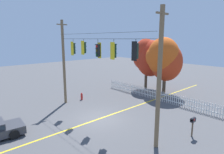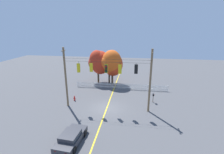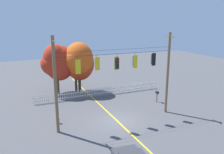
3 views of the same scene
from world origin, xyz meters
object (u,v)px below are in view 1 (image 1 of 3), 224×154
Objects in this scene: traffic_signal_northbound_secondary at (73,48)px; roadside_mailbox at (193,121)px; autumn_oak_far_east at (165,60)px; autumn_maple_near_fence at (148,57)px; traffic_signal_westbound_side at (98,50)px; autumn_maple_mid at (162,59)px; traffic_signal_eastbound_side at (135,51)px; fire_hydrant at (82,96)px; traffic_signal_southbound_primary at (84,48)px; traffic_signal_northbound_primary at (114,51)px.

traffic_signal_northbound_secondary reaches higher than roadside_mailbox.
autumn_oak_far_east is (2.99, 10.66, -1.64)m from traffic_signal_northbound_secondary.
autumn_oak_far_east is (2.81, -0.35, -0.15)m from autumn_maple_near_fence.
roadside_mailbox is (10.28, 2.91, -4.59)m from traffic_signal_northbound_secondary.
traffic_signal_westbound_side is at bearing -156.29° from roadside_mailbox.
traffic_signal_northbound_secondary is 0.23× the size of autumn_maple_near_fence.
traffic_signal_westbound_side is 10.38m from autumn_maple_mid.
traffic_signal_eastbound_side is (7.54, 0.00, 0.11)m from traffic_signal_northbound_secondary.
autumn_maple_near_fence is 1.00× the size of autumn_oak_far_east.
traffic_signal_westbound_side is (3.68, 0.02, -0.01)m from traffic_signal_northbound_secondary.
fire_hydrant is (-1.66, 1.80, -5.33)m from traffic_signal_northbound_secondary.
autumn_maple_mid is 10.33m from fire_hydrant.
autumn_oak_far_east reaches higher than traffic_signal_northbound_secondary.
traffic_signal_southbound_primary is 5.81m from traffic_signal_eastbound_side.
traffic_signal_eastbound_side reaches higher than roadside_mailbox.
autumn_maple_near_fence is at bearing 98.00° from traffic_signal_southbound_primary.
autumn_oak_far_east is at bearing 74.35° from traffic_signal_northbound_secondary.
fire_hydrant is at bearing -101.28° from autumn_maple_near_fence.
traffic_signal_northbound_secondary is 1.95× the size of fire_hydrant.
traffic_signal_westbound_side is at bearing 179.38° from traffic_signal_northbound_primary.
traffic_signal_southbound_primary is 10.19m from roadside_mailbox.
traffic_signal_westbound_side is 0.23× the size of autumn_oak_far_east.
traffic_signal_northbound_secondary is 3.68m from traffic_signal_westbound_side.
fire_hydrant is 12.01m from roadside_mailbox.
traffic_signal_northbound_secondary is at bearing -179.98° from traffic_signal_southbound_primary.
autumn_maple_near_fence is 8.61× the size of fire_hydrant.
traffic_signal_northbound_primary is at bearing 180.00° from traffic_signal_eastbound_side.
traffic_signal_westbound_side is at bearing -85.14° from autumn_maple_mid.
autumn_maple_near_fence is (-1.55, 11.01, -1.62)m from traffic_signal_southbound_primary.
traffic_signal_westbound_side and traffic_signal_eastbound_side have the same top height.
traffic_signal_northbound_secondary is 11.19m from autumn_oak_far_east.
traffic_signal_northbound_secondary is 0.22× the size of autumn_maple_mid.
autumn_maple_near_fence is 2.83m from autumn_oak_far_east.
autumn_maple_near_fence is at bearing 123.76° from traffic_signal_eastbound_side.
traffic_signal_northbound_secondary is 11.63m from roadside_mailbox.
traffic_signal_southbound_primary is at bearing -82.00° from autumn_maple_near_fence.
autumn_maple_near_fence is 10.15m from fire_hydrant.
traffic_signal_northbound_secondary is 1.09× the size of traffic_signal_eastbound_side.
autumn_maple_mid reaches higher than traffic_signal_northbound_secondary.
traffic_signal_northbound_primary is at bearing -0.01° from traffic_signal_southbound_primary.
traffic_signal_northbound_primary is 12.32m from autumn_maple_near_fence.
traffic_signal_southbound_primary is 11.24m from autumn_maple_near_fence.
autumn_maple_mid is at bearing -15.85° from autumn_maple_near_fence.
traffic_signal_northbound_secondary and traffic_signal_northbound_primary have the same top height.
autumn_maple_near_fence reaches higher than traffic_signal_northbound_secondary.
traffic_signal_northbound_primary and traffic_signal_eastbound_side have the same top height.
traffic_signal_northbound_primary is 11.08m from autumn_oak_far_east.
traffic_signal_eastbound_side is at bearing -133.17° from roadside_mailbox.
roadside_mailbox is at bearing 31.39° from traffic_signal_northbound_primary.
autumn_maple_mid reaches higher than traffic_signal_southbound_primary.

